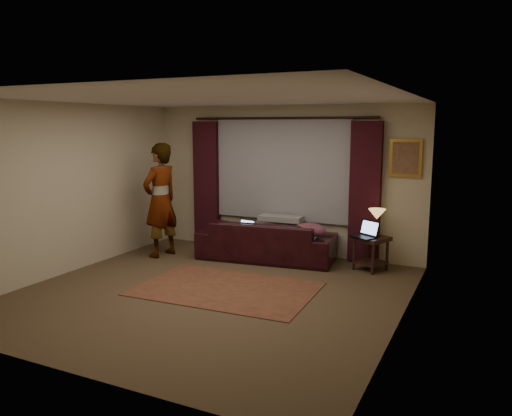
{
  "coord_description": "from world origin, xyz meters",
  "views": [
    {
      "loc": [
        3.37,
        -5.62,
        2.26
      ],
      "look_at": [
        0.1,
        1.2,
        1.0
      ],
      "focal_mm": 35.0,
      "sensor_mm": 36.0,
      "label": 1
    }
  ],
  "objects_px": {
    "sofa": "(266,233)",
    "laptop_table": "(364,229)",
    "laptop_sofa": "(244,227)",
    "end_table": "(371,253)",
    "tiffany_lamp": "(377,223)",
    "person": "(161,200)"
  },
  "relations": [
    {
      "from": "sofa",
      "to": "laptop_table",
      "type": "distance_m",
      "value": 1.67
    },
    {
      "from": "laptop_sofa",
      "to": "laptop_table",
      "type": "height_order",
      "value": "laptop_table"
    },
    {
      "from": "laptop_table",
      "to": "laptop_sofa",
      "type": "bearing_deg",
      "value": -143.55
    },
    {
      "from": "end_table",
      "to": "laptop_table",
      "type": "distance_m",
      "value": 0.43
    },
    {
      "from": "end_table",
      "to": "tiffany_lamp",
      "type": "height_order",
      "value": "tiffany_lamp"
    },
    {
      "from": "tiffany_lamp",
      "to": "person",
      "type": "relative_size",
      "value": 0.22
    },
    {
      "from": "end_table",
      "to": "tiffany_lamp",
      "type": "distance_m",
      "value": 0.49
    },
    {
      "from": "laptop_sofa",
      "to": "person",
      "type": "bearing_deg",
      "value": -159.09
    },
    {
      "from": "end_table",
      "to": "person",
      "type": "distance_m",
      "value": 3.63
    },
    {
      "from": "sofa",
      "to": "laptop_sofa",
      "type": "bearing_deg",
      "value": 26.85
    },
    {
      "from": "sofa",
      "to": "laptop_table",
      "type": "height_order",
      "value": "sofa"
    },
    {
      "from": "laptop_table",
      "to": "end_table",
      "type": "bearing_deg",
      "value": 85.31
    },
    {
      "from": "end_table",
      "to": "laptop_sofa",
      "type": "bearing_deg",
      "value": -170.88
    },
    {
      "from": "laptop_sofa",
      "to": "end_table",
      "type": "relative_size",
      "value": 0.6
    },
    {
      "from": "end_table",
      "to": "sofa",
      "type": "bearing_deg",
      "value": -176.17
    },
    {
      "from": "tiffany_lamp",
      "to": "sofa",
      "type": "bearing_deg",
      "value": -174.3
    },
    {
      "from": "sofa",
      "to": "end_table",
      "type": "relative_size",
      "value": 4.22
    },
    {
      "from": "tiffany_lamp",
      "to": "person",
      "type": "bearing_deg",
      "value": -167.99
    },
    {
      "from": "sofa",
      "to": "tiffany_lamp",
      "type": "xyz_separation_m",
      "value": [
        1.81,
        0.18,
        0.3
      ]
    },
    {
      "from": "laptop_table",
      "to": "person",
      "type": "xyz_separation_m",
      "value": [
        -3.4,
        -0.56,
        0.31
      ]
    },
    {
      "from": "end_table",
      "to": "person",
      "type": "height_order",
      "value": "person"
    },
    {
      "from": "sofa",
      "to": "end_table",
      "type": "bearing_deg",
      "value": 176.99
    }
  ]
}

